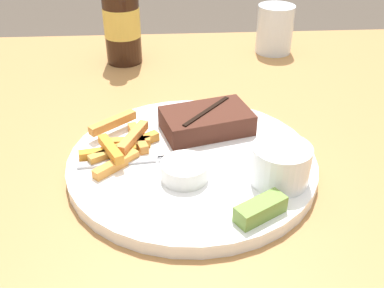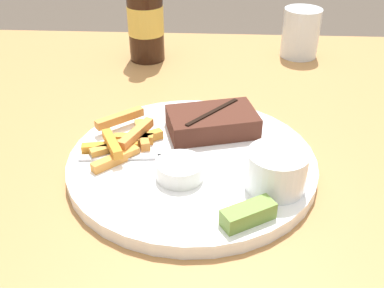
# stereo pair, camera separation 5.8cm
# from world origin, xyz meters

# --- Properties ---
(dining_table) EXTENTS (1.25, 1.08, 0.74)m
(dining_table) POSITION_xyz_m (0.00, 0.00, 0.66)
(dining_table) COLOR #A87542
(dining_table) RESTS_ON ground_plane
(dinner_plate) EXTENTS (0.32, 0.32, 0.02)m
(dinner_plate) POSITION_xyz_m (0.00, 0.00, 0.75)
(dinner_plate) COLOR white
(dinner_plate) RESTS_ON dining_table
(steak_portion) EXTENTS (0.14, 0.10, 0.03)m
(steak_portion) POSITION_xyz_m (0.02, 0.07, 0.77)
(steak_portion) COLOR #472319
(steak_portion) RESTS_ON dinner_plate
(fries_pile) EXTENTS (0.10, 0.14, 0.02)m
(fries_pile) POSITION_xyz_m (-0.09, 0.02, 0.77)
(fries_pile) COLOR #C77E38
(fries_pile) RESTS_ON dinner_plate
(coleslaw_cup) EXTENTS (0.07, 0.07, 0.05)m
(coleslaw_cup) POSITION_xyz_m (0.10, -0.06, 0.78)
(coleslaw_cup) COLOR white
(coleslaw_cup) RESTS_ON dinner_plate
(dipping_sauce_cup) EXTENTS (0.06, 0.06, 0.02)m
(dipping_sauce_cup) POSITION_xyz_m (-0.01, -0.04, 0.77)
(dipping_sauce_cup) COLOR silver
(dipping_sauce_cup) RESTS_ON dinner_plate
(pickle_spear) EXTENTS (0.06, 0.05, 0.02)m
(pickle_spear) POSITION_xyz_m (0.07, -0.12, 0.77)
(pickle_spear) COLOR olive
(pickle_spear) RESTS_ON dinner_plate
(fork_utensil) EXTENTS (0.13, 0.02, 0.00)m
(fork_utensil) POSITION_xyz_m (-0.09, -0.01, 0.76)
(fork_utensil) COLOR #B7B7BC
(fork_utensil) RESTS_ON dinner_plate
(beer_bottle) EXTENTS (0.07, 0.07, 0.24)m
(beer_bottle) POSITION_xyz_m (-0.11, 0.38, 0.82)
(beer_bottle) COLOR black
(beer_bottle) RESTS_ON dining_table
(drinking_glass) EXTENTS (0.07, 0.07, 0.10)m
(drinking_glass) POSITION_xyz_m (0.20, 0.41, 0.79)
(drinking_glass) COLOR silver
(drinking_glass) RESTS_ON dining_table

